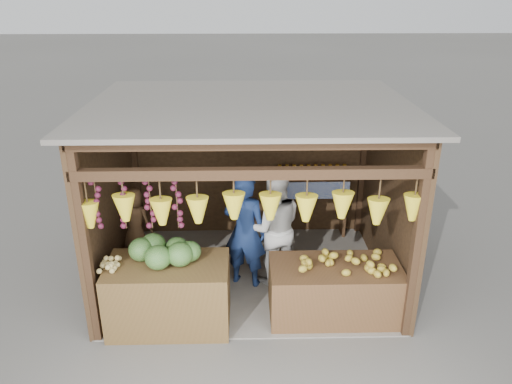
# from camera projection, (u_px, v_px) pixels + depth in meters

# --- Properties ---
(ground) EXTENTS (80.00, 80.00, 0.00)m
(ground) POSITION_uv_depth(u_px,v_px,m) (251.00, 275.00, 7.63)
(ground) COLOR #514F49
(ground) RESTS_ON ground
(stall_structure) EXTENTS (4.30, 3.30, 2.66)m
(stall_structure) POSITION_uv_depth(u_px,v_px,m) (248.00, 174.00, 6.95)
(stall_structure) COLOR slate
(stall_structure) RESTS_ON ground
(back_shelf) EXTENTS (1.25, 0.32, 1.32)m
(back_shelf) POSITION_uv_depth(u_px,v_px,m) (311.00, 190.00, 8.50)
(back_shelf) COLOR #382314
(back_shelf) RESTS_ON ground
(counter_left) EXTENTS (1.53, 0.85, 0.89)m
(counter_left) POSITION_uv_depth(u_px,v_px,m) (169.00, 294.00, 6.38)
(counter_left) COLOR #4A3418
(counter_left) RESTS_ON ground
(counter_right) EXTENTS (1.70, 0.85, 0.74)m
(counter_right) POSITION_uv_depth(u_px,v_px,m) (334.00, 291.00, 6.59)
(counter_right) COLOR #483118
(counter_right) RESTS_ON ground
(stool) EXTENTS (0.35, 0.35, 0.33)m
(stool) POSITION_uv_depth(u_px,v_px,m) (139.00, 261.00, 7.69)
(stool) COLOR black
(stool) RESTS_ON ground
(man_standing) EXTENTS (0.73, 0.60, 1.73)m
(man_standing) POSITION_uv_depth(u_px,v_px,m) (245.00, 231.00, 7.10)
(man_standing) COLOR navy
(man_standing) RESTS_ON ground
(woman_standing) EXTENTS (0.91, 0.74, 1.76)m
(woman_standing) POSITION_uv_depth(u_px,v_px,m) (274.00, 228.00, 7.17)
(woman_standing) COLOR beige
(woman_standing) RESTS_ON ground
(vendor_seated) EXTENTS (0.59, 0.49, 1.04)m
(vendor_seated) POSITION_uv_depth(u_px,v_px,m) (135.00, 221.00, 7.42)
(vendor_seated) COLOR #533721
(vendor_seated) RESTS_ON stool
(melon_pile) EXTENTS (1.00, 0.50, 0.32)m
(melon_pile) POSITION_uv_depth(u_px,v_px,m) (167.00, 250.00, 6.22)
(melon_pile) COLOR #134715
(melon_pile) RESTS_ON counter_left
(tanfruit_pile) EXTENTS (0.34, 0.40, 0.13)m
(tanfruit_pile) POSITION_uv_depth(u_px,v_px,m) (111.00, 262.00, 6.14)
(tanfruit_pile) COLOR tan
(tanfruit_pile) RESTS_ON counter_left
(mango_pile) EXTENTS (1.40, 0.64, 0.22)m
(mango_pile) POSITION_uv_depth(u_px,v_px,m) (343.00, 259.00, 6.40)
(mango_pile) COLOR orange
(mango_pile) RESTS_ON counter_right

